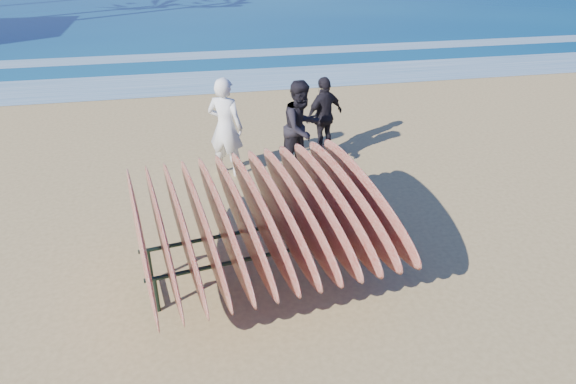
# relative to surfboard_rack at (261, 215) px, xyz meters

# --- Properties ---
(ground) EXTENTS (120.00, 120.00, 0.00)m
(ground) POSITION_rel_surfboard_rack_xyz_m (0.47, -0.29, -0.91)
(ground) COLOR tan
(ground) RESTS_ON ground
(foam_near) EXTENTS (160.00, 160.00, 0.00)m
(foam_near) POSITION_rel_surfboard_rack_xyz_m (0.47, 9.71, -0.91)
(foam_near) COLOR white
(foam_near) RESTS_ON ground
(foam_far) EXTENTS (160.00, 160.00, 0.00)m
(foam_far) POSITION_rel_surfboard_rack_xyz_m (0.47, 13.21, -0.91)
(foam_far) COLOR white
(foam_far) RESTS_ON ground
(surfboard_rack) EXTENTS (3.61, 3.50, 1.47)m
(surfboard_rack) POSITION_rel_surfboard_rack_xyz_m (0.00, 0.00, 0.00)
(surfboard_rack) COLOR black
(surfboard_rack) RESTS_ON ground
(person_white) EXTENTS (0.82, 0.74, 1.89)m
(person_white) POSITION_rel_surfboard_rack_xyz_m (-0.17, 3.26, 0.03)
(person_white) COLOR white
(person_white) RESTS_ON ground
(person_dark_a) EXTENTS (1.11, 1.05, 1.81)m
(person_dark_a) POSITION_rel_surfboard_rack_xyz_m (1.24, 3.06, -0.01)
(person_dark_a) COLOR black
(person_dark_a) RESTS_ON ground
(person_dark_b) EXTENTS (1.02, 0.79, 1.61)m
(person_dark_b) POSITION_rel_surfboard_rack_xyz_m (1.91, 3.90, -0.11)
(person_dark_b) COLOR black
(person_dark_b) RESTS_ON ground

